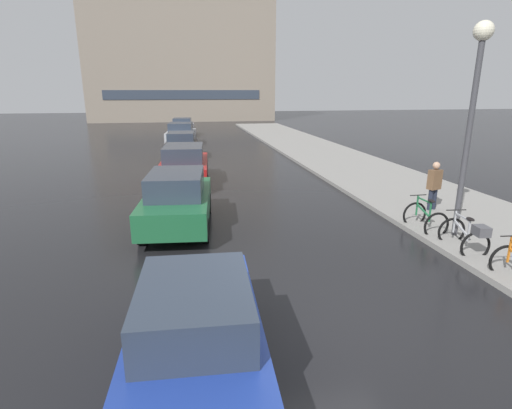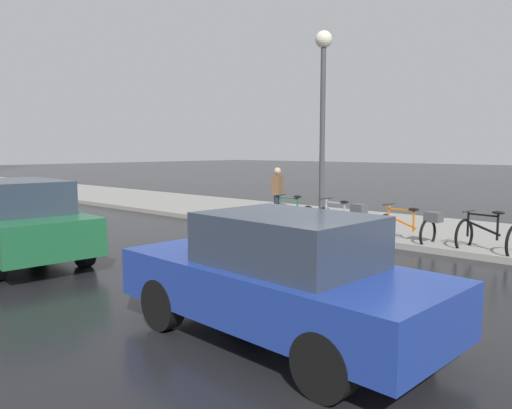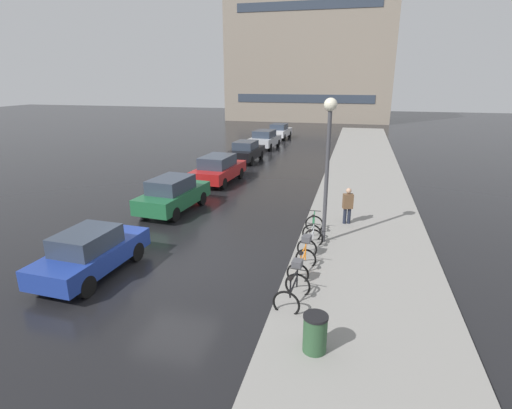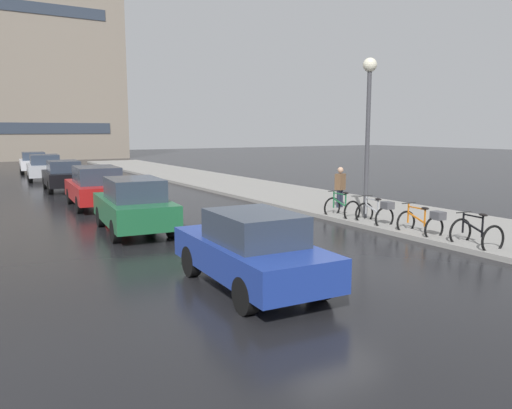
{
  "view_description": "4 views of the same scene",
  "coord_description": "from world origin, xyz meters",
  "px_view_note": "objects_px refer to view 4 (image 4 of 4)",
  "views": [
    {
      "loc": [
        -2.38,
        -5.39,
        3.78
      ],
      "look_at": [
        -0.55,
        4.63,
        0.86
      ],
      "focal_mm": 28.0,
      "sensor_mm": 36.0,
      "label": 1
    },
    {
      "loc": [
        -6.68,
        -4.34,
        2.22
      ],
      "look_at": [
        2.0,
        3.49,
        0.93
      ],
      "focal_mm": 35.0,
      "sensor_mm": 36.0,
      "label": 2
    },
    {
      "loc": [
        5.47,
        -10.56,
        5.94
      ],
      "look_at": [
        1.58,
        4.74,
        0.92
      ],
      "focal_mm": 28.0,
      "sensor_mm": 36.0,
      "label": 3
    },
    {
      "loc": [
        -7.06,
        -8.81,
        3.01
      ],
      "look_at": [
        -0.49,
        2.11,
        1.12
      ],
      "focal_mm": 35.0,
      "sensor_mm": 36.0,
      "label": 4
    }
  ],
  "objects_px": {
    "pedestrian": "(340,186)",
    "car_white": "(34,163)",
    "car_blue": "(252,250)",
    "bicycle_second": "(424,222)",
    "car_green": "(134,205)",
    "car_silver": "(45,167)",
    "bicycle_third": "(377,212)",
    "bicycle_farthest": "(342,208)",
    "car_black": "(64,176)",
    "streetlamp": "(369,108)",
    "car_red": "(96,187)",
    "bicycle_nearest": "(476,235)"
  },
  "relations": [
    {
      "from": "bicycle_farthest",
      "to": "car_blue",
      "type": "xyz_separation_m",
      "value": [
        -6.39,
        -4.79,
        0.35
      ]
    },
    {
      "from": "bicycle_farthest",
      "to": "car_silver",
      "type": "distance_m",
      "value": 20.78
    },
    {
      "from": "car_blue",
      "to": "car_white",
      "type": "height_order",
      "value": "car_white"
    },
    {
      "from": "bicycle_second",
      "to": "car_green",
      "type": "height_order",
      "value": "car_green"
    },
    {
      "from": "car_blue",
      "to": "car_green",
      "type": "height_order",
      "value": "car_green"
    },
    {
      "from": "bicycle_farthest",
      "to": "bicycle_nearest",
      "type": "bearing_deg",
      "value": -89.78
    },
    {
      "from": "bicycle_nearest",
      "to": "streetlamp",
      "type": "xyz_separation_m",
      "value": [
        0.44,
        4.46,
        3.34
      ]
    },
    {
      "from": "car_red",
      "to": "car_silver",
      "type": "xyz_separation_m",
      "value": [
        -0.09,
        12.47,
        -0.01
      ]
    },
    {
      "from": "bicycle_farthest",
      "to": "pedestrian",
      "type": "height_order",
      "value": "pedestrian"
    },
    {
      "from": "car_blue",
      "to": "pedestrian",
      "type": "xyz_separation_m",
      "value": [
        7.62,
        6.34,
        0.18
      ]
    },
    {
      "from": "car_blue",
      "to": "bicycle_second",
      "type": "bearing_deg",
      "value": 11.77
    },
    {
      "from": "car_red",
      "to": "bicycle_third",
      "type": "bearing_deg",
      "value": -53.83
    },
    {
      "from": "bicycle_second",
      "to": "car_black",
      "type": "distance_m",
      "value": 18.31
    },
    {
      "from": "car_green",
      "to": "car_silver",
      "type": "distance_m",
      "value": 18.09
    },
    {
      "from": "bicycle_third",
      "to": "car_black",
      "type": "bearing_deg",
      "value": 113.3
    },
    {
      "from": "car_black",
      "to": "car_silver",
      "type": "xyz_separation_m",
      "value": [
        -0.0,
        6.08,
        0.04
      ]
    },
    {
      "from": "bicycle_second",
      "to": "bicycle_third",
      "type": "distance_m",
      "value": 1.86
    },
    {
      "from": "bicycle_second",
      "to": "car_red",
      "type": "bearing_deg",
      "value": 120.99
    },
    {
      "from": "car_green",
      "to": "car_white",
      "type": "xyz_separation_m",
      "value": [
        0.29,
        24.11,
        -0.06
      ]
    },
    {
      "from": "bicycle_farthest",
      "to": "streetlamp",
      "type": "xyz_separation_m",
      "value": [
        0.46,
        -0.64,
        3.34
      ]
    },
    {
      "from": "bicycle_nearest",
      "to": "car_black",
      "type": "height_order",
      "value": "car_black"
    },
    {
      "from": "car_red",
      "to": "bicycle_second",
      "type": "bearing_deg",
      "value": -59.01
    },
    {
      "from": "bicycle_third",
      "to": "pedestrian",
      "type": "distance_m",
      "value": 3.39
    },
    {
      "from": "car_black",
      "to": "car_white",
      "type": "height_order",
      "value": "car_black"
    },
    {
      "from": "car_red",
      "to": "car_black",
      "type": "bearing_deg",
      "value": 90.82
    },
    {
      "from": "car_red",
      "to": "car_silver",
      "type": "relative_size",
      "value": 1.1
    },
    {
      "from": "bicycle_nearest",
      "to": "car_blue",
      "type": "height_order",
      "value": "car_blue"
    },
    {
      "from": "car_green",
      "to": "streetlamp",
      "type": "distance_m",
      "value": 8.03
    },
    {
      "from": "bicycle_third",
      "to": "car_red",
      "type": "relative_size",
      "value": 0.31
    },
    {
      "from": "car_green",
      "to": "car_red",
      "type": "bearing_deg",
      "value": 87.5
    },
    {
      "from": "car_green",
      "to": "car_white",
      "type": "height_order",
      "value": "car_green"
    },
    {
      "from": "car_blue",
      "to": "car_red",
      "type": "bearing_deg",
      "value": 90.15
    },
    {
      "from": "car_blue",
      "to": "car_red",
      "type": "height_order",
      "value": "car_red"
    },
    {
      "from": "bicycle_third",
      "to": "car_blue",
      "type": "xyz_separation_m",
      "value": [
        -6.44,
        -3.19,
        0.27
      ]
    },
    {
      "from": "pedestrian",
      "to": "car_white",
      "type": "bearing_deg",
      "value": 107.43
    },
    {
      "from": "car_red",
      "to": "bicycle_nearest",
      "type": "bearing_deg",
      "value": -62.49
    },
    {
      "from": "car_silver",
      "to": "car_white",
      "type": "height_order",
      "value": "car_silver"
    },
    {
      "from": "bicycle_nearest",
      "to": "bicycle_second",
      "type": "relative_size",
      "value": 0.82
    },
    {
      "from": "bicycle_third",
      "to": "car_silver",
      "type": "bearing_deg",
      "value": 107.12
    },
    {
      "from": "car_green",
      "to": "car_silver",
      "type": "height_order",
      "value": "car_green"
    },
    {
      "from": "car_silver",
      "to": "car_white",
      "type": "xyz_separation_m",
      "value": [
        0.14,
        6.02,
        -0.05
      ]
    },
    {
      "from": "car_blue",
      "to": "pedestrian",
      "type": "bearing_deg",
      "value": 39.77
    },
    {
      "from": "car_green",
      "to": "bicycle_nearest",
      "type": "bearing_deg",
      "value": -45.26
    },
    {
      "from": "bicycle_nearest",
      "to": "pedestrian",
      "type": "height_order",
      "value": "pedestrian"
    },
    {
      "from": "bicycle_second",
      "to": "bicycle_farthest",
      "type": "bearing_deg",
      "value": 90.27
    },
    {
      "from": "bicycle_second",
      "to": "car_white",
      "type": "bearing_deg",
      "value": 102.34
    },
    {
      "from": "bicycle_farthest",
      "to": "car_black",
      "type": "relative_size",
      "value": 0.27
    },
    {
      "from": "car_silver",
      "to": "streetlamp",
      "type": "xyz_separation_m",
      "value": [
        6.97,
        -20.37,
        2.94
      ]
    },
    {
      "from": "bicycle_farthest",
      "to": "bicycle_third",
      "type": "bearing_deg",
      "value": -88.0
    },
    {
      "from": "car_blue",
      "to": "streetlamp",
      "type": "bearing_deg",
      "value": 31.21
    }
  ]
}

